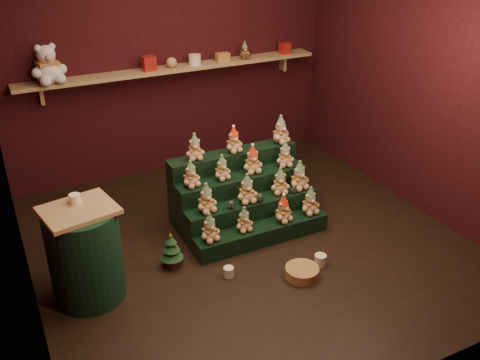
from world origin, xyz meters
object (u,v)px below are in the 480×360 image
side_table (85,254)px  mini_christmas_tree (171,250)px  snow_globe_a (231,205)px  snow_globe_b (260,198)px  mug_right (320,260)px  white_bear (46,59)px  wicker_basket (302,272)px  brown_bear (245,50)px  riser_tier_front (262,234)px  snow_globe_c (294,190)px  mug_left (229,272)px

side_table → mini_christmas_tree: bearing=-4.5°
snow_globe_a → snow_globe_b: same height
mug_right → white_bear: (-1.83, 2.47, 1.52)m
side_table → wicker_basket: side_table is taller
mini_christmas_tree → wicker_basket: (0.99, -0.67, -0.13)m
snow_globe_b → white_bear: white_bear is taller
side_table → brown_bear: (2.46, 1.95, 1.00)m
side_table → white_bear: 2.27m
snow_globe_b → side_table: (-1.76, -0.23, 0.02)m
riser_tier_front → mini_christmas_tree: size_ratio=3.88×
mini_christmas_tree → mug_right: size_ratio=3.27×
snow_globe_c → white_bear: 2.87m
riser_tier_front → mug_left: bearing=-146.2°
riser_tier_front → mug_left: riser_tier_front is taller
wicker_basket → white_bear: 3.36m
snow_globe_a → riser_tier_front: bearing=-31.6°
snow_globe_a → snow_globe_b: bearing=0.0°
side_table → mug_left: size_ratio=9.13×
riser_tier_front → mini_christmas_tree: bearing=179.2°
snow_globe_c → snow_globe_a: bearing=180.0°
snow_globe_c → wicker_basket: bearing=-115.8°
snow_globe_c → wicker_basket: snow_globe_c is taller
mug_left → mug_right: 0.86m
mug_right → white_bear: size_ratio=0.21×
mug_right → snow_globe_b: bearing=107.8°
mug_left → white_bear: white_bear is taller
snow_globe_c → brown_bear: size_ratio=0.43×
snow_globe_b → mug_left: size_ratio=0.97×
mug_left → white_bear: size_ratio=0.18×
snow_globe_c → brown_bear: (0.31, 1.72, 1.02)m
mini_christmas_tree → mug_left: 0.56m
white_bear → brown_bear: size_ratio=2.55×
snow_globe_a → wicker_basket: 0.95m
riser_tier_front → wicker_basket: (0.05, -0.66, -0.04)m
riser_tier_front → snow_globe_c: (0.44, 0.16, 0.31)m
snow_globe_a → side_table: (-1.44, -0.23, 0.02)m
side_table → white_bear: size_ratio=1.66×
snow_globe_b → snow_globe_c: (0.39, 0.00, -0.00)m
snow_globe_c → white_bear: size_ratio=0.17×
mug_right → riser_tier_front: bearing=116.5°
snow_globe_b → wicker_basket: bearing=-90.4°
mug_left → brown_bear: 2.93m
snow_globe_a → wicker_basket: snow_globe_a is taller
mug_right → wicker_basket: mug_right is taller
snow_globe_b → white_bear: (-1.59, 1.72, 1.17)m
snow_globe_a → snow_globe_c: bearing=0.0°
mini_christmas_tree → brown_bear: (1.69, 1.87, 1.25)m
snow_globe_a → wicker_basket: bearing=-69.4°
snow_globe_c → mug_left: snow_globe_c is taller
riser_tier_front → brown_bear: bearing=68.1°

